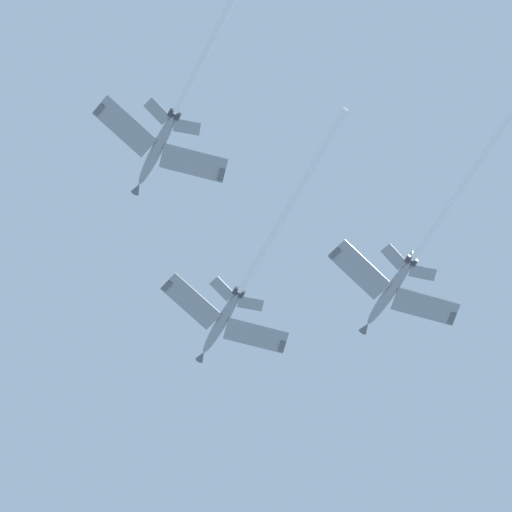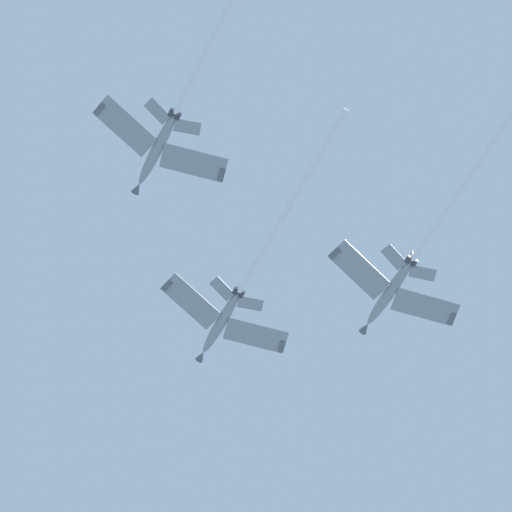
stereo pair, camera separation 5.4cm
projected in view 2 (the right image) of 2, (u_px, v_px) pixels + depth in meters
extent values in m
ellipsoid|color=gray|center=(221.00, 322.00, 171.29)|extent=(10.88, 7.48, 5.31)
cone|color=#595E60|center=(201.00, 356.00, 174.36)|extent=(2.26, 2.02, 1.67)
ellipsoid|color=black|center=(216.00, 331.00, 172.78)|extent=(3.03, 2.38, 1.79)
cube|color=gray|center=(191.00, 301.00, 170.45)|extent=(5.98, 9.62, 1.40)
cube|color=#595E60|center=(167.00, 286.00, 170.12)|extent=(1.87, 1.18, 0.72)
cube|color=gray|center=(256.00, 336.00, 171.22)|extent=(8.83, 8.79, 1.40)
cube|color=#595E60|center=(282.00, 347.00, 171.49)|extent=(1.72, 1.73, 0.72)
cube|color=gray|center=(222.00, 289.00, 168.83)|extent=(2.53, 3.91, 0.75)
cube|color=gray|center=(250.00, 304.00, 169.17)|extent=(3.87, 3.67, 0.75)
cube|color=#595E60|center=(237.00, 293.00, 170.33)|extent=(2.83, 1.82, 3.44)
cylinder|color=#38383D|center=(236.00, 291.00, 168.51)|extent=(1.45, 1.31, 1.09)
cylinder|color=#38383D|center=(241.00, 294.00, 168.58)|extent=(1.45, 1.31, 1.09)
cylinder|color=white|center=(290.00, 204.00, 161.25)|extent=(26.06, 16.35, 11.43)
ellipsoid|color=gray|center=(157.00, 149.00, 162.24)|extent=(10.89, 7.50, 5.21)
cone|color=#595E60|center=(137.00, 188.00, 165.26)|extent=(2.25, 2.02, 1.66)
ellipsoid|color=black|center=(152.00, 160.00, 163.72)|extent=(3.03, 2.39, 1.77)
cube|color=gray|center=(125.00, 126.00, 161.41)|extent=(6.00, 9.62, 1.37)
cube|color=#595E60|center=(99.00, 109.00, 161.08)|extent=(1.87, 1.19, 0.70)
cube|color=gray|center=(194.00, 163.00, 162.18)|extent=(8.84, 8.79, 1.37)
cube|color=#595E60|center=(221.00, 175.00, 162.45)|extent=(1.72, 1.73, 0.70)
cube|color=gray|center=(157.00, 111.00, 159.82)|extent=(2.54, 3.91, 0.74)
cube|color=gray|center=(187.00, 127.00, 160.15)|extent=(3.87, 3.67, 0.74)
cube|color=#595E60|center=(174.00, 117.00, 161.32)|extent=(2.81, 1.81, 3.43)
cylinder|color=#38383D|center=(172.00, 113.00, 159.51)|extent=(1.45, 1.31, 1.08)
cylinder|color=#38383D|center=(178.00, 116.00, 159.57)|extent=(1.45, 1.31, 1.08)
cylinder|color=white|center=(230.00, 6.00, 151.96)|extent=(27.53, 17.26, 11.70)
ellipsoid|color=gray|center=(390.00, 292.00, 164.94)|extent=(10.98, 7.33, 5.20)
cone|color=#595E60|center=(365.00, 328.00, 167.94)|extent=(2.25, 2.00, 1.66)
ellipsoid|color=black|center=(382.00, 302.00, 166.41)|extent=(3.04, 2.35, 1.76)
cube|color=gray|center=(359.00, 270.00, 164.09)|extent=(5.86, 9.61, 1.36)
cube|color=#595E60|center=(335.00, 254.00, 163.76)|extent=(1.87, 1.16, 0.70)
cube|color=gray|center=(425.00, 307.00, 164.89)|extent=(8.77, 8.86, 1.36)
cube|color=#595E60|center=(452.00, 319.00, 165.17)|extent=(1.73, 1.72, 0.70)
cube|color=gray|center=(394.00, 257.00, 162.52)|extent=(2.48, 3.89, 0.74)
cube|color=gray|center=(423.00, 273.00, 162.87)|extent=(3.85, 3.70, 0.74)
cube|color=#595E60|center=(408.00, 262.00, 164.03)|extent=(2.84, 1.76, 3.43)
cylinder|color=#38383D|center=(408.00, 259.00, 162.21)|extent=(1.45, 1.30, 1.08)
cylinder|color=#38383D|center=(414.00, 263.00, 162.28)|extent=(1.45, 1.30, 1.08)
cylinder|color=white|center=(485.00, 154.00, 154.08)|extent=(30.02, 18.00, 12.50)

